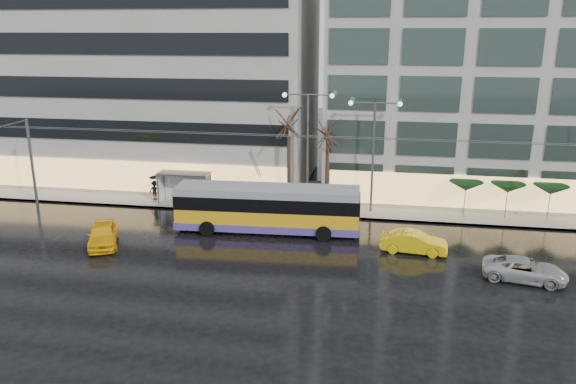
% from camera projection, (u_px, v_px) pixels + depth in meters
% --- Properties ---
extents(ground, '(140.00, 140.00, 0.00)m').
position_uv_depth(ground, '(251.00, 261.00, 34.64)').
color(ground, black).
rests_on(ground, ground).
extents(sidewalk, '(80.00, 10.00, 0.15)m').
position_uv_depth(sidewalk, '(312.00, 197.00, 47.53)').
color(sidewalk, gray).
rests_on(sidewalk, ground).
extents(kerb, '(80.00, 0.10, 0.15)m').
position_uv_depth(kerb, '(304.00, 216.00, 42.85)').
color(kerb, slate).
rests_on(kerb, ground).
extents(building_left, '(34.00, 14.00, 22.00)m').
position_uv_depth(building_left, '(129.00, 58.00, 52.09)').
color(building_left, '#9C9B95').
rests_on(building_left, sidewalk).
extents(building_right, '(32.00, 14.00, 25.00)m').
position_uv_depth(building_right, '(528.00, 43.00, 45.95)').
color(building_right, '#9C9B95').
rests_on(building_right, sidewalk).
extents(trolleybus, '(12.95, 5.18, 5.95)m').
position_uv_depth(trolleybus, '(268.00, 210.00, 39.22)').
color(trolleybus, gold).
rests_on(trolleybus, ground).
extents(catenary, '(42.24, 5.12, 7.00)m').
position_uv_depth(catenary, '(288.00, 165.00, 40.79)').
color(catenary, '#595B60').
rests_on(catenary, ground).
extents(bus_shelter, '(4.20, 1.60, 2.51)m').
position_uv_depth(bus_shelter, '(181.00, 180.00, 45.56)').
color(bus_shelter, '#595B60').
rests_on(bus_shelter, sidewalk).
extents(street_lamp_near, '(3.96, 0.36, 9.03)m').
position_uv_depth(street_lamp_near, '(308.00, 135.00, 42.84)').
color(street_lamp_near, '#595B60').
rests_on(street_lamp_near, sidewalk).
extents(street_lamp_far, '(3.96, 0.36, 8.53)m').
position_uv_depth(street_lamp_far, '(374.00, 141.00, 42.10)').
color(street_lamp_far, '#595B60').
rests_on(street_lamp_far, sidewalk).
extents(tree_a, '(3.20, 3.20, 8.40)m').
position_uv_depth(tree_a, '(289.00, 120.00, 42.97)').
color(tree_a, black).
rests_on(tree_a, sidewalk).
extents(tree_b, '(3.20, 3.20, 7.70)m').
position_uv_depth(tree_b, '(328.00, 129.00, 42.86)').
color(tree_b, black).
rests_on(tree_b, sidewalk).
extents(parasol_a, '(2.50, 2.50, 2.65)m').
position_uv_depth(parasol_a, '(466.00, 186.00, 42.06)').
color(parasol_a, '#595B60').
rests_on(parasol_a, sidewalk).
extents(parasol_b, '(2.50, 2.50, 2.65)m').
position_uv_depth(parasol_b, '(508.00, 188.00, 41.57)').
color(parasol_b, '#595B60').
rests_on(parasol_b, sidewalk).
extents(parasol_c, '(2.50, 2.50, 2.65)m').
position_uv_depth(parasol_c, '(551.00, 190.00, 41.08)').
color(parasol_c, '#595B60').
rests_on(parasol_c, sidewalk).
extents(taxi_a, '(3.48, 4.84, 1.53)m').
position_uv_depth(taxi_a, '(103.00, 234.00, 37.00)').
color(taxi_a, yellow).
rests_on(taxi_a, ground).
extents(taxi_b, '(4.33, 1.88, 1.39)m').
position_uv_depth(taxi_b, '(414.00, 242.00, 35.80)').
color(taxi_b, yellow).
rests_on(taxi_b, ground).
extents(sedan_silver, '(4.90, 2.89, 1.28)m').
position_uv_depth(sedan_silver, '(525.00, 270.00, 31.86)').
color(sedan_silver, '#A9A8AD').
rests_on(sedan_silver, ground).
extents(pedestrian_a, '(1.07, 1.09, 2.19)m').
position_uv_depth(pedestrian_a, '(209.00, 190.00, 44.27)').
color(pedestrian_a, black).
rests_on(pedestrian_a, sidewalk).
extents(pedestrian_b, '(0.93, 0.85, 1.54)m').
position_uv_depth(pedestrian_b, '(209.00, 195.00, 45.27)').
color(pedestrian_b, black).
rests_on(pedestrian_b, sidewalk).
extents(pedestrian_c, '(1.14, 0.95, 2.11)m').
position_uv_depth(pedestrian_c, '(155.00, 187.00, 46.23)').
color(pedestrian_c, black).
rests_on(pedestrian_c, sidewalk).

